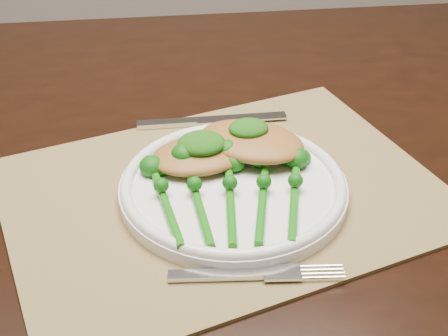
{
  "coord_description": "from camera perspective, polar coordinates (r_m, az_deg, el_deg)",
  "views": [
    {
      "loc": [
        -0.01,
        -0.84,
        1.19
      ],
      "look_at": [
        0.08,
        -0.25,
        0.78
      ],
      "focal_mm": 50.0,
      "sensor_mm": 36.0,
      "label": 1
    }
  ],
  "objects": [
    {
      "name": "dining_table",
      "position": [
        1.08,
        -1.46,
        -14.29
      ],
      "size": [
        1.61,
        0.93,
        0.75
      ],
      "rotation": [
        0.0,
        0.0,
        -0.02
      ],
      "color": "black",
      "rests_on": "ground"
    },
    {
      "name": "placemat",
      "position": [
        0.73,
        0.01,
        -2.29
      ],
      "size": [
        0.57,
        0.48,
        0.0
      ],
      "primitive_type": "cube",
      "rotation": [
        0.0,
        0.0,
        0.28
      ],
      "color": "olive",
      "rests_on": "dining_table"
    },
    {
      "name": "dinner_plate",
      "position": [
        0.71,
        0.85,
        -1.64
      ],
      "size": [
        0.26,
        0.26,
        0.02
      ],
      "color": "white",
      "rests_on": "placemat"
    },
    {
      "name": "knife",
      "position": [
        0.85,
        -2.42,
        4.3
      ],
      "size": [
        0.21,
        0.02,
        0.01
      ],
      "rotation": [
        0.0,
        0.0,
        -0.01
      ],
      "color": "silver",
      "rests_on": "placemat"
    },
    {
      "name": "fork",
      "position": [
        0.62,
        4.03,
        -9.59
      ],
      "size": [
        0.17,
        0.03,
        0.01
      ],
      "rotation": [
        0.0,
        0.0,
        -0.1
      ],
      "color": "silver",
      "rests_on": "placemat"
    },
    {
      "name": "chicken_fillet_left",
      "position": [
        0.74,
        -2.18,
        1.21
      ],
      "size": [
        0.13,
        0.1,
        0.02
      ],
      "primitive_type": "ellipsoid",
      "rotation": [
        0.0,
        0.0,
        0.17
      ],
      "color": "olive",
      "rests_on": "dinner_plate"
    },
    {
      "name": "chicken_fillet_right",
      "position": [
        0.75,
        2.5,
        2.47
      ],
      "size": [
        0.16,
        0.14,
        0.03
      ],
      "primitive_type": "ellipsoid",
      "rotation": [
        0.0,
        0.0,
        -0.52
      ],
      "color": "olive",
      "rests_on": "dinner_plate"
    },
    {
      "name": "pesto_dollop_left",
      "position": [
        0.73,
        -2.07,
        2.26
      ],
      "size": [
        0.06,
        0.05,
        0.02
      ],
      "primitive_type": "ellipsoid",
      "color": "#0F4209",
      "rests_on": "chicken_fillet_left"
    },
    {
      "name": "pesto_dollop_right",
      "position": [
        0.75,
        2.26,
        3.65
      ],
      "size": [
        0.05,
        0.04,
        0.02
      ],
      "primitive_type": "ellipsoid",
      "color": "#0F4209",
      "rests_on": "chicken_fillet_right"
    },
    {
      "name": "broccolini_bundle",
      "position": [
        0.68,
        0.59,
        -3.1
      ],
      "size": [
        0.18,
        0.19,
        0.04
      ],
      "rotation": [
        0.0,
        0.0,
        -0.08
      ],
      "color": "#14630D",
      "rests_on": "dinner_plate"
    }
  ]
}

